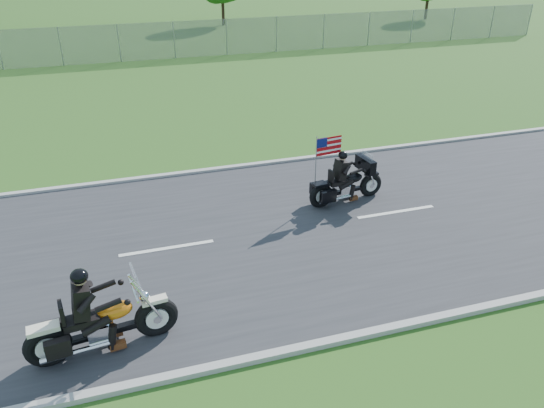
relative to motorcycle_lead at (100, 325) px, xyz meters
name	(u,v)px	position (x,y,z in m)	size (l,w,h in m)	color
ground	(249,237)	(3.48, 2.99, -0.57)	(420.00, 420.00, 0.00)	#264916
road	(249,236)	(3.48, 2.99, -0.55)	(120.00, 8.00, 0.04)	#28282B
curb_north	(216,170)	(3.48, 7.04, -0.52)	(120.00, 0.18, 0.12)	#9E9B93
curb_south	(308,347)	(3.48, -1.06, -0.52)	(120.00, 0.18, 0.12)	#9E9B93
fence	(61,46)	(-1.52, 22.99, 0.43)	(60.00, 0.03, 2.00)	gray
motorcycle_lead	(100,325)	(0.00, 0.00, 0.00)	(2.68, 0.85, 1.80)	black
motorcycle_follow	(346,185)	(6.48, 3.99, -0.04)	(2.27, 0.84, 1.89)	black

